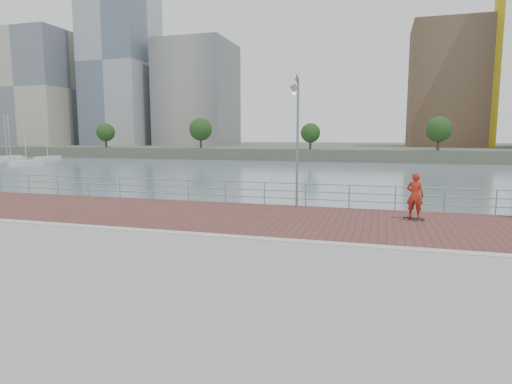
# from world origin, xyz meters

# --- Properties ---
(water) EXTENTS (400.00, 400.00, 0.00)m
(water) POSITION_xyz_m (0.00, 0.00, -2.00)
(water) COLOR slate
(water) RESTS_ON ground
(seawall) EXTENTS (40.00, 24.00, 2.00)m
(seawall) POSITION_xyz_m (0.00, -5.00, -1.00)
(seawall) COLOR gray
(seawall) RESTS_ON ground
(brick_lane) EXTENTS (40.00, 6.80, 0.02)m
(brick_lane) POSITION_xyz_m (0.00, 3.60, 0.01)
(brick_lane) COLOR brown
(brick_lane) RESTS_ON seawall
(curb) EXTENTS (40.00, 0.40, 0.06)m
(curb) POSITION_xyz_m (0.00, 0.00, 0.03)
(curb) COLOR #B7B5AD
(curb) RESTS_ON seawall
(concrete_lane) EXTENTS (40.00, 16.80, 0.02)m
(concrete_lane) POSITION_xyz_m (0.00, -8.60, 0.01)
(concrete_lane) COLOR #9E9E9B
(concrete_lane) RESTS_ON seawall
(far_shore) EXTENTS (320.00, 95.00, 2.50)m
(far_shore) POSITION_xyz_m (0.00, 122.50, -0.75)
(far_shore) COLOR #4C5142
(far_shore) RESTS_ON ground
(guardrail) EXTENTS (39.06, 0.06, 1.13)m
(guardrail) POSITION_xyz_m (0.00, 7.00, 0.69)
(guardrail) COLOR #8C9EA8
(guardrail) RESTS_ON brick_lane
(street_lamp) EXTENTS (0.43, 1.24, 5.83)m
(street_lamp) POSITION_xyz_m (0.69, 6.07, 4.14)
(street_lamp) COLOR gray
(street_lamp) RESTS_ON brick_lane
(skateboard) EXTENTS (0.82, 0.44, 0.09)m
(skateboard) POSITION_xyz_m (5.80, 4.79, 0.09)
(skateboard) COLOR black
(skateboard) RESTS_ON brick_lane
(skateboarder) EXTENTS (0.77, 0.62, 1.83)m
(skateboarder) POSITION_xyz_m (5.80, 4.79, 1.02)
(skateboarder) COLOR #AB2616
(skateboarder) RESTS_ON skateboard
(tower_crane) EXTENTS (47.00, 2.00, 50.70)m
(tower_crane) POSITION_xyz_m (27.36, 104.00, 33.50)
(tower_crane) COLOR gold
(tower_crane) RESTS_ON far_shore
(skyline) EXTENTS (233.00, 41.00, 63.57)m
(skyline) POSITION_xyz_m (27.24, 103.96, 23.79)
(skyline) COLOR #ADA38E
(skyline) RESTS_ON far_shore
(shoreline_trees) EXTENTS (144.32, 5.12, 6.83)m
(shoreline_trees) POSITION_xyz_m (3.52, 77.00, 4.37)
(shoreline_trees) COLOR #473323
(shoreline_trees) RESTS_ON far_shore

